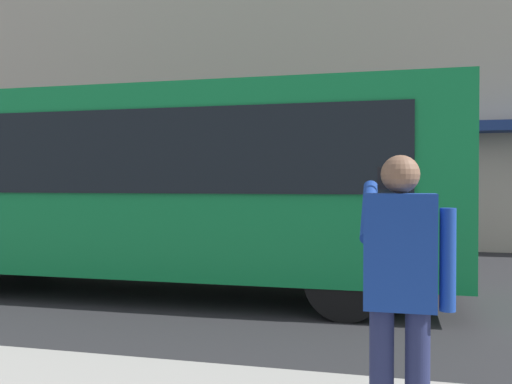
% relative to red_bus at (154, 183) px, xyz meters
% --- Properties ---
extents(ground_plane, '(60.00, 60.00, 0.00)m').
position_rel_red_bus_xyz_m(ground_plane, '(-3.57, -0.06, -1.68)').
color(ground_plane, '#232326').
extents(building_facade_far, '(28.00, 1.55, 12.00)m').
position_rel_red_bus_xyz_m(building_facade_far, '(-3.58, -6.85, 4.30)').
color(building_facade_far, '#A89E8E').
rests_on(building_facade_far, ground_plane).
extents(red_bus, '(9.05, 2.54, 3.08)m').
position_rel_red_bus_xyz_m(red_bus, '(0.00, 0.00, 0.00)').
color(red_bus, '#0F7238').
rests_on(red_bus, ground_plane).
extents(pedestrian_photographer, '(0.53, 0.52, 1.70)m').
position_rel_red_bus_xyz_m(pedestrian_photographer, '(-3.63, 4.65, -0.54)').
color(pedestrian_photographer, '#1E2347').
rests_on(pedestrian_photographer, sidewalk_curb).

